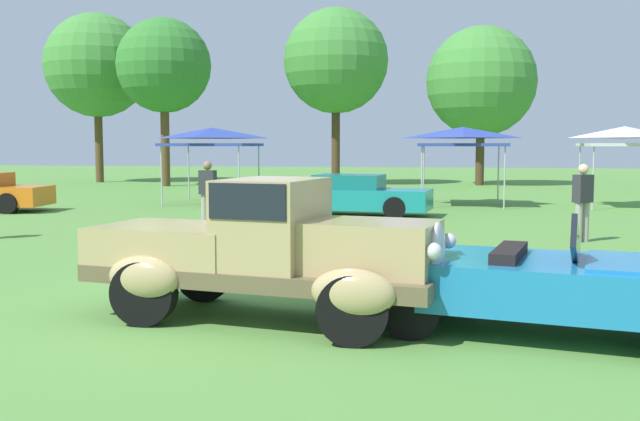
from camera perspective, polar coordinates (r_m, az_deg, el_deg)
The scene contains 13 objects.
ground_plane at distance 9.52m, azimuth -6.93°, elevation -7.64°, with size 120.00×120.00×0.00m, color #568C3D.
feature_pickup_truck at distance 8.75m, azimuth -4.17°, elevation -2.99°, with size 4.49×2.41×1.70m.
neighbor_convertible at distance 8.52m, azimuth 18.23°, elevation -5.40°, with size 4.82×2.63×1.40m.
show_car_teal at distance 21.71m, azimuth 2.64°, elevation 1.17°, with size 4.59×2.20×1.22m.
spectator_near_truck at distance 16.75m, azimuth 19.76°, elevation 0.78°, with size 0.46×0.43×1.69m.
spectator_between_cars at distance 18.61m, azimuth -8.73°, elevation 1.43°, with size 0.42×0.28×1.69m.
canopy_tent_left_field at distance 26.46m, azimuth -8.42°, elevation 5.79°, with size 3.04×3.04×2.71m.
canopy_tent_center_field at distance 25.68m, azimuth 11.02°, elevation 5.77°, with size 2.96×2.96×2.71m.
canopy_tent_right_field at distance 26.46m, azimuth 22.63°, elevation 5.44°, with size 2.64×2.64×2.71m.
treeline_far_left at distance 43.23m, azimuth -16.98°, elevation 10.73°, with size 5.73×5.73×9.36m.
treeline_mid_left at distance 38.26m, azimuth -12.06°, elevation 10.94°, with size 4.73×4.73×8.44m.
treeline_center at distance 38.72m, azimuth 1.24°, elevation 11.54°, with size 5.44×5.44×9.16m.
treeline_mid_right at distance 39.06m, azimuth 12.45°, elevation 9.77°, with size 5.63×5.63×8.16m.
Camera 1 is at (2.62, -8.91, 2.10)m, focal length 41.11 mm.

